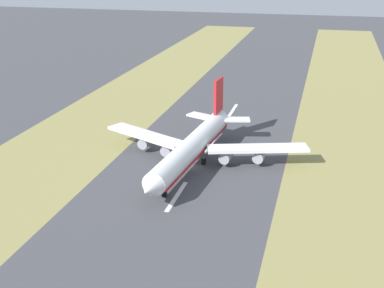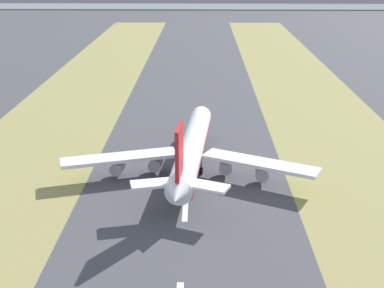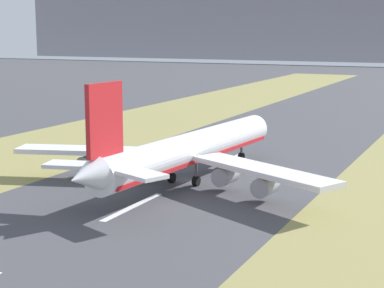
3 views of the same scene
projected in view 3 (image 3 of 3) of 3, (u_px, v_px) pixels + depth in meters
ground_plane at (187, 180)px, 120.03m from camera, size 800.00×800.00×0.00m
centreline_dash_mid at (133, 206)px, 102.34m from camera, size 1.20×18.00×0.01m
centreline_dash_far at (227, 161)px, 138.01m from camera, size 1.20×18.00×0.01m
airplane_main_jet at (187, 151)px, 117.05m from camera, size 63.91×67.22×20.20m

